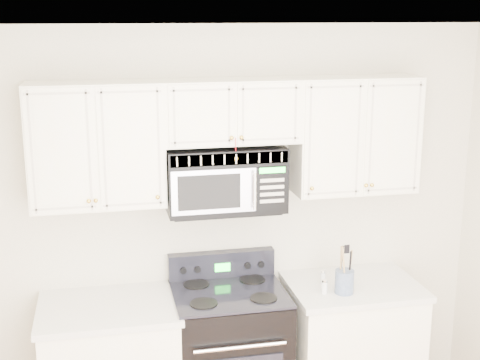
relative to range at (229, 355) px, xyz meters
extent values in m
cube|color=white|center=(0.04, -1.45, 2.12)|extent=(3.50, 3.50, 0.01)
cube|color=beige|center=(0.04, 0.30, 0.82)|extent=(3.50, 0.01, 2.60)
cube|color=silver|center=(-0.76, -0.01, 0.42)|extent=(0.86, 0.65, 0.04)
cube|color=#EDE8C4|center=(0.84, -0.01, -0.04)|extent=(0.82, 0.63, 0.88)
cube|color=silver|center=(0.84, -0.01, 0.42)|extent=(0.86, 0.65, 0.04)
cube|color=black|center=(0.00, -0.01, -0.02)|extent=(0.72, 0.61, 0.92)
cylinder|color=white|center=(0.00, -0.34, 0.24)|extent=(0.57, 0.02, 0.02)
cube|color=black|center=(0.00, -0.01, 0.44)|extent=(0.72, 0.61, 0.02)
cube|color=black|center=(0.00, 0.26, 0.53)|extent=(0.72, 0.08, 0.19)
cube|color=#1EFF35|center=(0.00, 0.22, 0.53)|extent=(0.10, 0.00, 0.06)
cube|color=#EDE8C4|center=(-0.78, 0.14, 1.41)|extent=(0.80, 0.33, 0.75)
cube|color=#EDE8C4|center=(0.86, 0.14, 1.41)|extent=(0.80, 0.33, 0.75)
cube|color=#EDE8C4|center=(0.04, 0.14, 1.59)|extent=(0.84, 0.33, 0.39)
sphere|color=gold|center=(-0.80, -0.05, 1.12)|extent=(0.03, 0.03, 0.03)
sphere|color=gold|center=(-0.44, -0.05, 1.12)|extent=(0.03, 0.03, 0.03)
sphere|color=gold|center=(0.52, -0.05, 1.12)|extent=(0.03, 0.03, 0.03)
sphere|color=gold|center=(0.88, -0.05, 1.12)|extent=(0.03, 0.03, 0.03)
sphere|color=gold|center=(0.01, -0.05, 1.46)|extent=(0.03, 0.03, 0.03)
sphere|color=gold|center=(0.07, -0.05, 1.46)|extent=(0.03, 0.03, 0.03)
cylinder|color=#AA0B12|center=(0.03, -0.05, 1.40)|extent=(0.01, 0.00, 0.12)
sphere|color=gold|center=(0.03, -0.05, 1.33)|extent=(0.04, 0.04, 0.04)
cube|color=black|center=(0.00, 0.12, 1.17)|extent=(0.74, 0.37, 0.41)
cube|color=#B9B1A5|center=(0.00, -0.06, 1.33)|extent=(0.72, 0.01, 0.07)
cube|color=#B1AEBF|center=(-0.10, -0.07, 1.14)|extent=(0.52, 0.01, 0.27)
cube|color=black|center=(-0.13, -0.08, 1.14)|extent=(0.38, 0.01, 0.21)
cube|color=black|center=(0.26, -0.07, 1.14)|extent=(0.20, 0.01, 0.27)
cube|color=#1EFF35|center=(0.26, -0.08, 1.25)|extent=(0.16, 0.00, 0.03)
cylinder|color=white|center=(0.14, -0.11, 1.14)|extent=(0.02, 0.02, 0.23)
cylinder|color=#3C4B6D|center=(0.72, -0.14, 0.51)|extent=(0.12, 0.12, 0.15)
cylinder|color=#9B7D4E|center=(0.76, -0.14, 0.59)|extent=(0.01, 0.01, 0.26)
cylinder|color=black|center=(0.71, -0.11, 0.60)|extent=(0.01, 0.01, 0.28)
cylinder|color=#9B7D4E|center=(0.71, -0.17, 0.61)|extent=(0.01, 0.01, 0.30)
cylinder|color=black|center=(0.76, -0.14, 0.59)|extent=(0.01, 0.01, 0.26)
cylinder|color=#9B7D4E|center=(0.71, -0.11, 0.60)|extent=(0.01, 0.01, 0.28)
cylinder|color=silver|center=(0.60, -0.13, 0.48)|extent=(0.04, 0.04, 0.08)
cylinder|color=white|center=(0.60, -0.13, 0.52)|extent=(0.04, 0.04, 0.02)
cylinder|color=silver|center=(0.64, 0.03, 0.48)|extent=(0.04, 0.04, 0.08)
cylinder|color=white|center=(0.64, 0.03, 0.52)|extent=(0.04, 0.04, 0.01)
camera|label=1|loc=(-0.76, -3.89, 2.18)|focal=50.00mm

